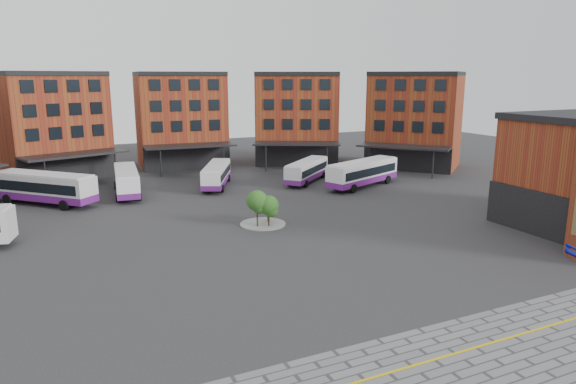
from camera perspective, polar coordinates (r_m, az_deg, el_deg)
name	(u,v)px	position (r m, az deg, el deg)	size (l,w,h in m)	color
ground	(300,269)	(38.38, 1.31, -8.59)	(160.00, 160.00, 0.00)	#28282B
yellow_line	(455,353)	(29.00, 18.10, -16.67)	(26.00, 0.15, 0.02)	gold
main_building	(140,128)	(71.43, -16.14, 6.86)	(94.14, 42.48, 14.60)	brown
tree_island	(264,206)	(48.58, -2.66, -1.60)	(4.40, 4.40, 3.57)	gray
bus_b	(44,188)	(62.84, -25.51, 0.45)	(10.84, 10.92, 3.53)	silver
bus_c	(127,181)	(64.53, -17.50, 1.22)	(3.67, 11.34, 3.14)	white
bus_d	(216,175)	(66.61, -7.95, 1.94)	(6.64, 10.42, 2.93)	white
bus_e	(307,170)	(68.89, 2.11, 2.40)	(9.30, 8.65, 2.91)	silver
bus_f	(363,173)	(66.65, 8.32, 2.14)	(12.15, 6.96, 3.38)	white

